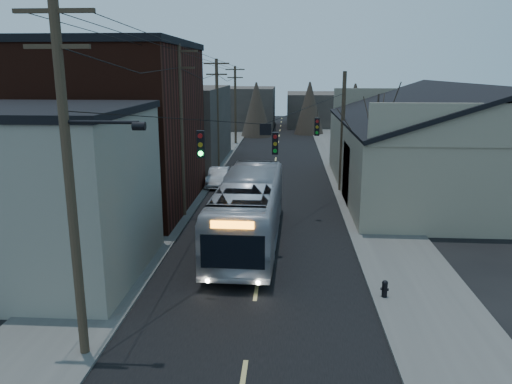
% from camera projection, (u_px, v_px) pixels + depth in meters
% --- Properties ---
extents(road_surface, '(9.00, 110.00, 0.02)m').
position_uv_depth(road_surface, '(273.00, 176.00, 41.30)').
color(road_surface, black).
rests_on(road_surface, ground).
extents(sidewalk_left, '(4.00, 110.00, 0.12)m').
position_uv_depth(sidewalk_left, '(196.00, 174.00, 41.69)').
color(sidewalk_left, '#474744').
rests_on(sidewalk_left, ground).
extents(sidewalk_right, '(4.00, 110.00, 0.12)m').
position_uv_depth(sidewalk_right, '(352.00, 177.00, 40.88)').
color(sidewalk_right, '#474744').
rests_on(sidewalk_right, ground).
extents(building_clapboard, '(8.00, 8.00, 7.00)m').
position_uv_depth(building_clapboard, '(42.00, 196.00, 20.68)').
color(building_clapboard, slate).
rests_on(building_clapboard, ground).
extents(building_brick, '(10.00, 12.00, 10.00)m').
position_uv_depth(building_brick, '(109.00, 129.00, 31.04)').
color(building_brick, black).
rests_on(building_brick, ground).
extents(building_left_far, '(9.00, 14.00, 7.00)m').
position_uv_depth(building_left_far, '(175.00, 125.00, 46.87)').
color(building_left_far, '#342E2A').
rests_on(building_left_far, ground).
extents(warehouse, '(16.16, 20.60, 7.73)m').
position_uv_depth(warehouse, '(456.00, 156.00, 35.00)').
color(warehouse, '#80735D').
rests_on(warehouse, ground).
extents(building_far_left, '(10.00, 12.00, 6.00)m').
position_uv_depth(building_far_left, '(241.00, 108.00, 74.87)').
color(building_far_left, '#342E2A').
rests_on(building_far_left, ground).
extents(building_far_right, '(12.00, 14.00, 5.00)m').
position_uv_depth(building_far_right, '(325.00, 109.00, 79.03)').
color(building_far_right, '#342E2A').
rests_on(building_far_right, ground).
extents(bare_tree, '(0.40, 0.40, 7.20)m').
position_uv_depth(bare_tree, '(375.00, 154.00, 30.35)').
color(bare_tree, black).
rests_on(bare_tree, ground).
extents(utility_lines, '(11.24, 45.28, 10.50)m').
position_uv_depth(utility_lines, '(226.00, 123.00, 34.64)').
color(utility_lines, '#382B1E').
rests_on(utility_lines, ground).
extents(bus, '(3.19, 12.43, 3.45)m').
position_uv_depth(bus, '(249.00, 210.00, 25.09)').
color(bus, '#9DA0A8').
rests_on(bus, ground).
extents(parked_car, '(1.46, 4.13, 1.36)m').
position_uv_depth(parked_car, '(219.00, 177.00, 37.79)').
color(parked_car, '#A8ABB0').
rests_on(parked_car, ground).
extents(fire_hydrant, '(0.33, 0.23, 0.68)m').
position_uv_depth(fire_hydrant, '(385.00, 288.00, 19.06)').
color(fire_hydrant, black).
rests_on(fire_hydrant, sidewalk_right).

